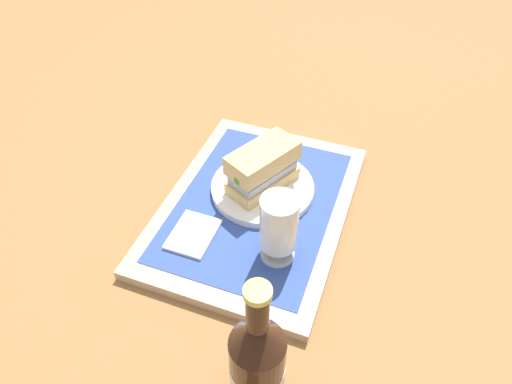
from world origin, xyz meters
name	(u,v)px	position (x,y,z in m)	size (l,w,h in m)	color
ground_plane	(256,211)	(0.00, 0.00, 0.00)	(3.00, 3.00, 0.00)	olive
tray	(256,208)	(0.00, 0.00, 0.01)	(0.44, 0.32, 0.02)	tan
placemat	(256,204)	(0.00, 0.00, 0.02)	(0.38, 0.27, 0.00)	#2D4793
plate	(265,188)	(-0.04, 0.00, 0.03)	(0.19, 0.19, 0.01)	white
sandwich	(264,169)	(-0.03, 0.00, 0.08)	(0.14, 0.12, 0.08)	tan
beer_glass	(279,226)	(0.10, 0.07, 0.09)	(0.06, 0.06, 0.12)	silver
napkin_folded	(193,234)	(0.11, -0.07, 0.02)	(0.09, 0.07, 0.01)	white
beer_bottle	(257,369)	(0.32, 0.12, 0.10)	(0.07, 0.07, 0.27)	black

